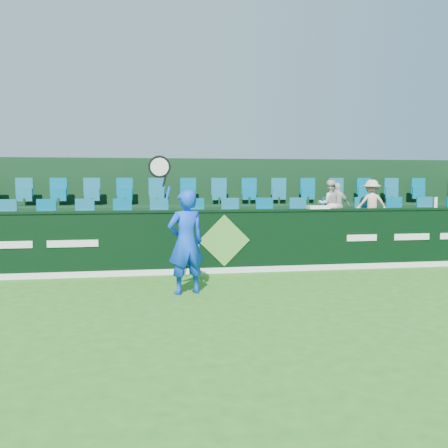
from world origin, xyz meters
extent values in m
plane|color=#286D19|center=(0.00, 0.00, 0.00)|extent=(60.00, 60.00, 0.00)
cube|color=black|center=(0.00, 4.00, 0.65)|extent=(16.00, 0.20, 1.30)
cube|color=black|center=(0.00, 4.00, 1.32)|extent=(16.00, 0.24, 0.05)
cube|color=white|center=(0.00, 3.89, 0.06)|extent=(16.00, 0.02, 0.12)
cube|color=#509435|center=(0.00, 3.88, 0.70)|extent=(1.10, 0.02, 1.10)
cube|color=white|center=(-4.30, 3.89, 0.70)|extent=(0.85, 0.01, 0.14)
cube|color=white|center=(-3.10, 3.89, 0.70)|extent=(1.00, 0.01, 0.14)
cube|color=white|center=(3.10, 3.89, 0.70)|extent=(0.70, 0.01, 0.14)
cube|color=white|center=(4.30, 3.89, 0.70)|extent=(0.85, 0.01, 0.14)
cube|color=black|center=(0.00, 5.10, 0.40)|extent=(16.00, 2.00, 0.80)
cube|color=black|center=(0.00, 7.00, 0.65)|extent=(16.00, 1.80, 1.30)
cube|color=black|center=(0.00, 8.00, 1.30)|extent=(16.00, 0.20, 2.60)
cube|color=#13617F|center=(0.00, 5.50, 1.10)|extent=(13.50, 0.50, 0.60)
cube|color=#13617F|center=(0.00, 7.30, 1.60)|extent=(13.50, 0.50, 0.60)
imported|color=blue|center=(-0.97, 2.11, 0.91)|extent=(0.75, 0.60, 1.81)
cylinder|color=#143FBF|center=(-1.27, 2.01, 1.76)|extent=(0.09, 0.04, 0.22)
cylinder|color=black|center=(-1.33, 2.01, 1.96)|extent=(0.08, 0.03, 0.20)
torus|color=black|center=(-1.41, 2.01, 2.20)|extent=(0.45, 0.04, 0.45)
cylinder|color=silver|center=(-1.41, 2.01, 2.20)|extent=(0.37, 0.01, 0.37)
imported|color=silver|center=(2.81, 5.12, 1.39)|extent=(0.60, 0.49, 1.18)
imported|color=silver|center=(3.01, 5.12, 1.36)|extent=(0.69, 0.37, 1.11)
imported|color=beige|center=(3.90, 5.12, 1.39)|extent=(0.84, 0.58, 1.18)
cube|color=white|center=(2.11, 4.00, 1.38)|extent=(0.45, 0.29, 0.07)
cylinder|color=white|center=(4.93, 4.00, 1.47)|extent=(0.08, 0.08, 0.24)
camera|label=1|loc=(-1.72, -6.45, 1.98)|focal=40.00mm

